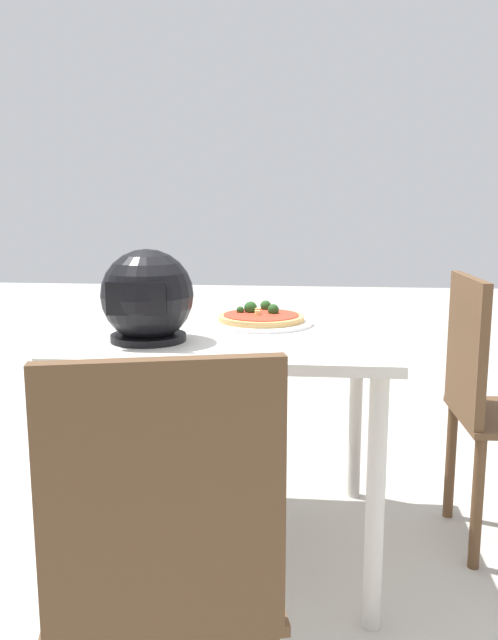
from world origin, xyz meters
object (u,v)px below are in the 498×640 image
object	(u,v)px
chair_far	(164,568)
chair_side	(493,397)
dining_table	(237,357)
pizza	(261,316)
motorcycle_helmet	(147,297)
drinking_glass	(156,302)

from	to	relation	value
chair_far	chair_side	size ratio (longest dim) A/B	1.00
chair_far	dining_table	bearing A→B (deg)	-90.52
pizza	chair_far	distance (m)	1.11
motorcycle_helmet	chair_far	bearing A→B (deg)	105.81
motorcycle_helmet	chair_far	xyz separation A→B (m)	(-0.22, 0.78, -0.36)
dining_table	chair_side	world-z (taller)	chair_side
dining_table	chair_far	xyz separation A→B (m)	(0.01, 1.00, -0.14)
pizza	chair_side	bearing A→B (deg)	-178.82
chair_far	chair_side	xyz separation A→B (m)	(-0.84, -1.09, 0.00)
dining_table	chair_side	size ratio (longest dim) A/B	1.05
chair_side	drinking_glass	bearing A→B (deg)	0.52
dining_table	pizza	world-z (taller)	pizza
motorcycle_helmet	drinking_glass	bearing A→B (deg)	-80.35
pizza	chair_far	world-z (taller)	chair_far
motorcycle_helmet	drinking_glass	world-z (taller)	motorcycle_helmet
dining_table	chair_far	size ratio (longest dim) A/B	1.05
drinking_glass	chair_side	world-z (taller)	chair_side
pizza	chair_side	size ratio (longest dim) A/B	0.31
dining_table	motorcycle_helmet	world-z (taller)	motorcycle_helmet
drinking_glass	dining_table	bearing A→B (deg)	162.83
drinking_glass	chair_side	distance (m)	1.15
chair_far	chair_side	bearing A→B (deg)	-127.54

